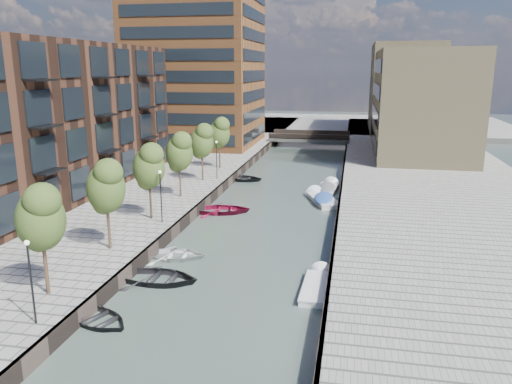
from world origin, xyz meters
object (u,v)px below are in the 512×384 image
(sloop_3, at_px, (174,258))
(tree_4, at_px, (179,151))
(bridge, at_px, (310,138))
(sloop_1, at_px, (97,322))
(tree_2, at_px, (106,185))
(tree_6, at_px, (219,132))
(tree_3, at_px, (149,165))
(sloop_0, at_px, (158,282))
(car, at_px, (384,149))
(tree_5, at_px, (202,140))
(motorboat_2, at_px, (318,286))
(motorboat_3, at_px, (322,199))
(tree_1, at_px, (40,216))
(sloop_4, at_px, (242,180))
(sloop_2, at_px, (222,213))
(motorboat_4, at_px, (327,189))

(sloop_3, bearing_deg, tree_4, 10.44)
(bridge, bearing_deg, sloop_3, -95.03)
(sloop_1, bearing_deg, tree_2, 45.77)
(tree_6, bearing_deg, tree_3, -90.00)
(sloop_0, bearing_deg, car, -18.15)
(tree_2, relative_size, tree_6, 1.00)
(tree_5, xyz_separation_m, motorboat_2, (13.92, -22.30, -5.22))
(tree_2, xyz_separation_m, motorboat_3, (12.83, 18.45, -5.08))
(tree_3, relative_size, sloop_1, 1.45)
(tree_2, relative_size, tree_3, 1.00)
(tree_3, distance_m, car, 40.15)
(tree_1, relative_size, car, 1.37)
(sloop_3, height_order, motorboat_3, motorboat_3)
(tree_1, relative_size, sloop_0, 1.17)
(tree_1, distance_m, sloop_4, 33.61)
(motorboat_2, bearing_deg, tree_3, 149.18)
(sloop_2, height_order, motorboat_2, motorboat_2)
(sloop_0, bearing_deg, tree_6, 9.23)
(tree_2, xyz_separation_m, tree_5, (0.00, 21.00, 0.00))
(tree_4, relative_size, tree_6, 1.00)
(tree_5, bearing_deg, sloop_0, -79.60)
(tree_6, relative_size, sloop_0, 1.17)
(bridge, distance_m, tree_2, 54.81)
(tree_4, bearing_deg, sloop_0, -75.33)
(tree_3, relative_size, tree_4, 1.00)
(sloop_2, height_order, motorboat_4, motorboat_4)
(tree_2, bearing_deg, tree_6, 90.00)
(bridge, distance_m, sloop_4, 28.51)
(tree_3, bearing_deg, sloop_3, -54.76)
(tree_3, height_order, motorboat_4, tree_3)
(tree_1, xyz_separation_m, tree_5, (0.00, 28.00, 0.00))
(bridge, bearing_deg, motorboat_4, -81.50)
(sloop_1, distance_m, sloop_2, 20.50)
(sloop_1, xyz_separation_m, motorboat_4, (10.04, 30.64, 0.23))
(tree_4, xyz_separation_m, tree_5, (0.00, 7.00, 0.00))
(tree_4, bearing_deg, tree_2, -90.00)
(tree_6, bearing_deg, bridge, 71.90)
(tree_3, bearing_deg, sloop_0, -65.46)
(tree_1, bearing_deg, tree_5, 90.00)
(sloop_1, relative_size, sloop_2, 0.80)
(tree_4, bearing_deg, tree_3, -90.00)
(tree_2, height_order, sloop_4, tree_2)
(tree_6, height_order, motorboat_2, tree_6)
(tree_3, xyz_separation_m, tree_4, (0.00, 7.00, 0.00))
(tree_6, bearing_deg, sloop_3, -81.67)
(sloop_0, height_order, sloop_1, sloop_0)
(tree_6, bearing_deg, motorboat_3, -36.67)
(sloop_4, height_order, motorboat_3, motorboat_3)
(tree_1, distance_m, car, 52.73)
(tree_4, bearing_deg, sloop_3, -72.75)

